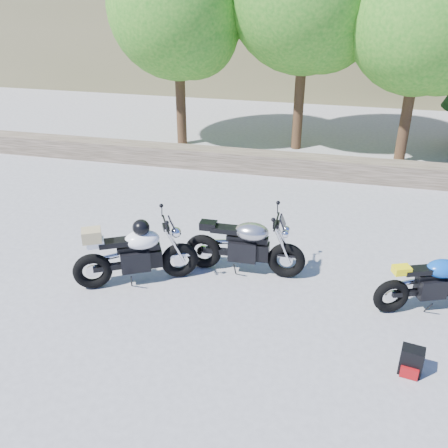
{
  "coord_description": "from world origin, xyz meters",
  "views": [
    {
      "loc": [
        1.9,
        -6.34,
        4.61
      ],
      "look_at": [
        0.2,
        1.0,
        0.75
      ],
      "focal_mm": 40.0,
      "sensor_mm": 36.0,
      "label": 1
    }
  ],
  "objects_px": {
    "silver_bike": "(245,246)",
    "white_bike": "(135,253)",
    "blue_bike": "(433,283)",
    "backpack": "(411,361)"
  },
  "relations": [
    {
      "from": "white_bike",
      "to": "backpack",
      "type": "distance_m",
      "value": 4.35
    },
    {
      "from": "backpack",
      "to": "blue_bike",
      "type": "bearing_deg",
      "value": 85.37
    },
    {
      "from": "silver_bike",
      "to": "white_bike",
      "type": "xyz_separation_m",
      "value": [
        -1.66,
        -0.7,
        0.05
      ]
    },
    {
      "from": "white_bike",
      "to": "blue_bike",
      "type": "xyz_separation_m",
      "value": [
        4.59,
        0.34,
        -0.11
      ]
    },
    {
      "from": "silver_bike",
      "to": "white_bike",
      "type": "height_order",
      "value": "white_bike"
    },
    {
      "from": "silver_bike",
      "to": "white_bike",
      "type": "distance_m",
      "value": 1.81
    },
    {
      "from": "white_bike",
      "to": "blue_bike",
      "type": "relative_size",
      "value": 1.08
    },
    {
      "from": "silver_bike",
      "to": "backpack",
      "type": "bearing_deg",
      "value": -37.61
    },
    {
      "from": "blue_bike",
      "to": "backpack",
      "type": "distance_m",
      "value": 1.59
    },
    {
      "from": "white_bike",
      "to": "backpack",
      "type": "xyz_separation_m",
      "value": [
        4.17,
        -1.17,
        -0.37
      ]
    }
  ]
}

